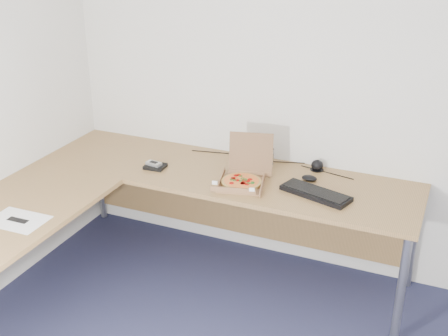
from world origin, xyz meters
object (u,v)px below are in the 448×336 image
at_px(pizza_box, 242,179).
at_px(drinking_glass, 269,156).
at_px(desk, 148,195).
at_px(wallet, 155,166).
at_px(keyboard, 316,193).

xyz_separation_m(pizza_box, drinking_glass, (0.05, 0.36, 0.02)).
height_order(pizza_box, drinking_glass, pizza_box).
distance_m(desk, wallet, 0.34).
height_order(drinking_glass, keyboard, drinking_glass).
xyz_separation_m(drinking_glass, keyboard, (0.41, -0.34, -0.04)).
distance_m(desk, keyboard, 1.01).
bearing_deg(wallet, pizza_box, -3.47).
height_order(desk, drinking_glass, drinking_glass).
bearing_deg(keyboard, pizza_box, -160.08).
bearing_deg(drinking_glass, desk, -128.76).
height_order(desk, pizza_box, pizza_box).
relative_size(desk, wallet, 18.96).
bearing_deg(pizza_box, wallet, 165.77).
bearing_deg(keyboard, desk, -143.49).
distance_m(desk, pizza_box, 0.59).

